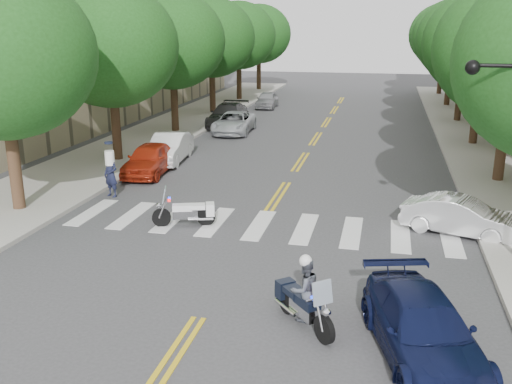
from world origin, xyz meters
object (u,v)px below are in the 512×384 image
(motorcycle_police, at_px, (303,294))
(officer_standing, at_px, (111,175))
(motorcycle_parked, at_px, (189,212))
(convertible, at_px, (461,216))
(sedan_blue, at_px, (423,328))

(motorcycle_police, distance_m, officer_standing, 12.08)
(motorcycle_police, height_order, officer_standing, officer_standing)
(motorcycle_parked, relative_size, officer_standing, 1.17)
(convertible, relative_size, sedan_blue, 0.84)
(motorcycle_parked, relative_size, convertible, 0.56)
(motorcycle_police, xyz_separation_m, convertible, (4.10, 6.89, -0.16))
(motorcycle_police, bearing_deg, sedan_blue, 123.62)
(convertible, xyz_separation_m, sedan_blue, (-1.56, -7.61, 0.03))
(motorcycle_police, height_order, convertible, motorcycle_police)
(motorcycle_parked, bearing_deg, officer_standing, 39.44)
(officer_standing, bearing_deg, motorcycle_police, -23.07)
(convertible, bearing_deg, sedan_blue, -173.07)
(motorcycle_police, distance_m, convertible, 8.02)
(motorcycle_police, height_order, sedan_blue, motorcycle_police)
(motorcycle_parked, height_order, sedan_blue, motorcycle_parked)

